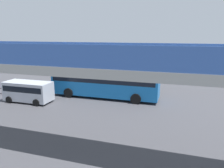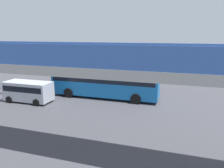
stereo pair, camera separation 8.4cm
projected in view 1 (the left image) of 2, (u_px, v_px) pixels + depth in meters
The scene contains 9 objects.
ground at pixel (98, 94), 24.88m from camera, with size 80.00×80.00×0.00m, color #424247.
city_bus at pixel (104, 80), 23.04m from camera, with size 11.54×2.85×3.15m.
parked_van at pixel (28, 90), 21.68m from camera, with size 4.80×2.17×2.05m.
pedestrian at pixel (100, 84), 25.89m from camera, with size 0.38×0.38×1.79m.
traffic_sign at pixel (73, 71), 28.40m from camera, with size 0.08×0.60×2.80m.
lane_dash_leftmost at pixel (135, 92), 25.64m from camera, with size 2.00×0.20×0.01m, color silver.
lane_dash_left at pixel (104, 89), 26.81m from camera, with size 2.00×0.20×0.01m, color silver.
lane_dash_centre at pixel (75, 87), 27.97m from camera, with size 2.00×0.20×0.01m, color silver.
pedestrian_overpass at pixel (24, 71), 12.77m from camera, with size 29.35×2.60×6.25m.
Camera 1 is at (-8.75, 22.39, 6.72)m, focal length 34.61 mm.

